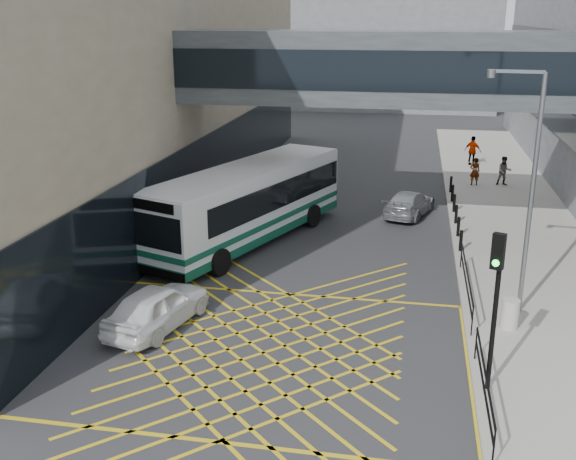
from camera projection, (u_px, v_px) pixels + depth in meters
The scene contains 17 objects.
ground at pixel (263, 353), 20.11m from camera, with size 120.00×120.00×0.00m, color #333335.
building_far at pixel (364, 20), 73.85m from camera, with size 28.00×16.00×18.00m, color slate.
skybridge at pixel (392, 67), 28.52m from camera, with size 20.00×4.10×3.00m.
pavement at pixel (513, 222), 32.54m from camera, with size 6.00×54.00×0.16m, color #A49E95.
box_junction at pixel (263, 353), 20.11m from camera, with size 12.00×9.00×0.01m.
bus at pixel (249, 202), 29.50m from camera, with size 6.77×12.15×3.35m.
car_white at pixel (157, 306), 21.55m from camera, with size 1.89×4.62×1.47m, color white.
car_dark at pixel (253, 217), 31.17m from camera, with size 1.70×4.35×1.36m, color black.
car_silver at pixel (409, 203), 33.68m from camera, with size 1.78×4.23×1.32m, color gray.
traffic_light at pixel (496, 290), 16.95m from camera, with size 0.37×0.52×4.40m.
street_lamp at pixel (527, 180), 21.27m from camera, with size 1.79×0.39×7.88m.
litter_bin at pixel (510, 314), 21.23m from camera, with size 0.55×0.55×0.95m, color #ADA89E.
kerb_railings at pixel (473, 317), 20.42m from camera, with size 0.05×12.54×1.00m.
bollards at pixel (455, 208), 32.86m from camera, with size 0.14×10.14×0.90m.
pedestrian_a at pixel (475, 171), 38.99m from camera, with size 0.64×0.46×1.61m, color gray.
pedestrian_b at pixel (504, 171), 38.96m from camera, with size 0.82×0.47×1.67m, color gray.
pedestrian_c at pixel (473, 151), 44.09m from camera, with size 1.13×0.54×1.91m, color gray.
Camera 1 is at (4.06, -17.58, 9.65)m, focal length 42.00 mm.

